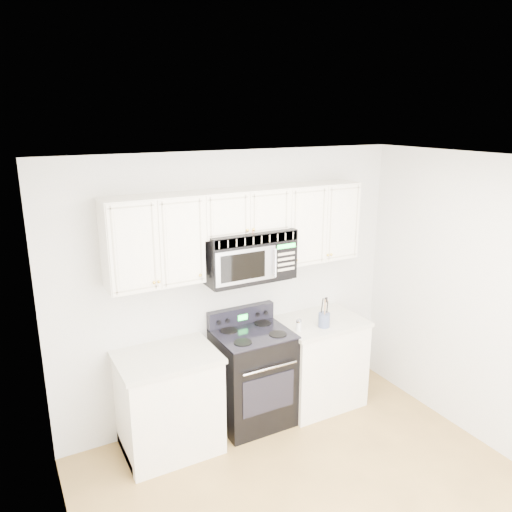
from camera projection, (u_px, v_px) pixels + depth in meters
room at (349, 365)px, 3.31m from camera, size 3.51×3.51×2.61m
base_cabinet_left at (169, 405)px, 4.41m from camera, size 0.86×0.65×0.92m
base_cabinet_right at (318, 364)px, 5.14m from camera, size 0.86×0.65×0.92m
range at (253, 376)px, 4.80m from camera, size 0.69×0.63×1.10m
upper_cabinets at (241, 226)px, 4.48m from camera, size 2.44×0.37×0.75m
microwave at (247, 254)px, 4.53m from camera, size 0.83×0.46×0.46m
utensil_crock at (324, 319)px, 4.82m from camera, size 0.11×0.11×0.30m
shaker_salt at (299, 325)px, 4.74m from camera, size 0.05×0.05×0.11m
shaker_pepper at (298, 326)px, 4.73m from camera, size 0.04×0.04×0.11m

